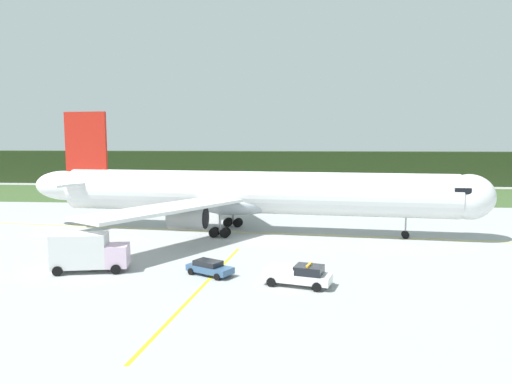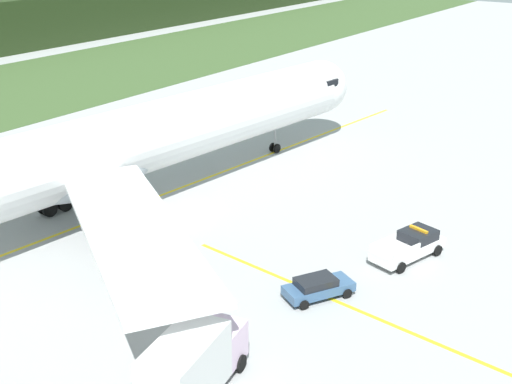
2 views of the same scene
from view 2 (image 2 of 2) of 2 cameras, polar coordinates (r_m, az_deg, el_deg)
The scene contains 7 objects.
ground at distance 51.30m, azimuth -7.17°, elevation -2.31°, with size 320.00×320.00×0.00m, color #9EA0A0.
taxiway_centerline_main at distance 53.41m, azimuth -11.49°, elevation -1.57°, with size 79.68×0.30×0.01m, color yellow.
taxiway_centerline_spur at distance 39.70m, azimuth 9.62°, elevation -10.29°, with size 27.32×0.30×0.01m, color yellow.
airliner at distance 51.26m, azimuth -12.46°, elevation 3.49°, with size 59.91×42.59×15.69m.
ops_pickup_truck at distance 46.09m, azimuth 12.98°, elevation -4.44°, with size 5.94×3.44×1.94m.
catering_truck at distance 32.44m, azimuth -5.42°, elevation -14.34°, with size 7.04×3.75×3.70m.
staff_car at distance 40.69m, azimuth 5.28°, elevation -8.03°, with size 4.55×3.56×1.30m.
Camera 2 is at (-34.01, -32.09, 21.11)m, focal length 46.99 mm.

